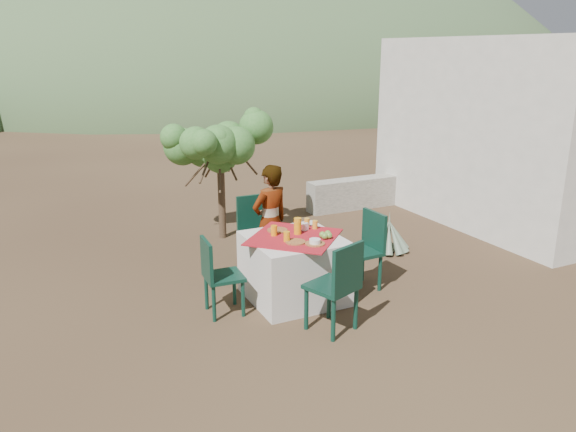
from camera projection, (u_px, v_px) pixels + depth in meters
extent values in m
plane|color=#332217|center=(269.00, 319.00, 6.09)|extent=(160.00, 160.00, 0.00)
cube|color=beige|center=(294.00, 268.00, 6.50)|extent=(1.02, 1.02, 0.75)
cube|color=#AD192A|center=(294.00, 237.00, 6.39)|extent=(1.30, 1.30, 0.01)
cylinder|color=black|center=(252.00, 260.00, 7.11)|extent=(0.05, 0.05, 0.49)
cylinder|color=black|center=(279.00, 256.00, 7.27)|extent=(0.05, 0.05, 0.49)
cylinder|color=black|center=(242.00, 251.00, 7.43)|extent=(0.05, 0.05, 0.49)
cylinder|color=black|center=(267.00, 247.00, 7.58)|extent=(0.05, 0.05, 0.49)
cube|color=black|center=(260.00, 236.00, 7.28)|extent=(0.46, 0.46, 0.04)
cube|color=black|center=(253.00, 213.00, 7.38)|extent=(0.46, 0.05, 0.48)
cylinder|color=black|center=(329.00, 297.00, 6.05)|extent=(0.05, 0.05, 0.48)
cylinder|color=black|center=(306.00, 308.00, 5.80)|extent=(0.05, 0.05, 0.48)
cylinder|color=black|center=(356.00, 308.00, 5.81)|extent=(0.05, 0.05, 0.48)
cylinder|color=black|center=(333.00, 319.00, 5.56)|extent=(0.05, 0.05, 0.48)
cube|color=black|center=(332.00, 286.00, 5.74)|extent=(0.58, 0.58, 0.04)
cube|color=black|center=(348.00, 268.00, 5.53)|extent=(0.44, 0.20, 0.47)
cylinder|color=black|center=(243.00, 298.00, 6.09)|extent=(0.04, 0.04, 0.43)
cylinder|color=black|center=(234.00, 287.00, 6.38)|extent=(0.04, 0.04, 0.43)
cylinder|color=black|center=(214.00, 303.00, 5.97)|extent=(0.04, 0.04, 0.43)
cylinder|color=black|center=(206.00, 291.00, 6.26)|extent=(0.04, 0.04, 0.43)
cube|color=black|center=(224.00, 277.00, 6.12)|extent=(0.43, 0.43, 0.04)
cube|color=black|center=(207.00, 259.00, 5.98)|extent=(0.06, 0.40, 0.42)
cylinder|color=black|center=(339.00, 268.00, 6.88)|extent=(0.05, 0.05, 0.47)
cylinder|color=black|center=(356.00, 278.00, 6.58)|extent=(0.05, 0.05, 0.47)
cylinder|color=black|center=(363.00, 263.00, 7.04)|extent=(0.05, 0.05, 0.47)
cylinder|color=black|center=(380.00, 272.00, 6.74)|extent=(0.05, 0.05, 0.47)
cube|color=black|center=(360.00, 252.00, 6.74)|extent=(0.46, 0.46, 0.04)
cube|color=black|center=(374.00, 230.00, 6.76)|extent=(0.07, 0.44, 0.46)
imported|color=#8C6651|center=(270.00, 222.00, 7.04)|extent=(0.61, 0.48, 1.46)
cylinder|color=#4E3827|center=(222.00, 197.00, 8.55)|extent=(0.11, 0.11, 1.28)
sphere|color=#2F6926|center=(220.00, 156.00, 8.37)|extent=(0.55, 0.55, 0.55)
sphere|color=#2F6926|center=(251.00, 144.00, 8.54)|extent=(0.51, 0.51, 0.51)
sphere|color=#2F6926|center=(188.00, 151.00, 8.23)|extent=(0.48, 0.48, 0.48)
sphere|color=#2F6926|center=(215.00, 139.00, 8.79)|extent=(0.49, 0.49, 0.49)
sphere|color=#2F6926|center=(234.00, 158.00, 7.98)|extent=(0.44, 0.44, 0.44)
sphere|color=slate|center=(388.00, 248.00, 8.14)|extent=(0.20, 0.20, 0.20)
cone|color=slate|center=(389.00, 231.00, 8.07)|extent=(0.11, 0.11, 0.59)
cone|color=slate|center=(397.00, 235.00, 8.11)|extent=(0.36, 0.18, 0.50)
cone|color=slate|center=(394.00, 233.00, 8.18)|extent=(0.35, 0.21, 0.51)
cone|color=slate|center=(388.00, 232.00, 8.21)|extent=(0.25, 0.33, 0.51)
cone|color=slate|center=(383.00, 233.00, 8.20)|extent=(0.13, 0.36, 0.49)
cone|color=slate|center=(380.00, 234.00, 8.14)|extent=(0.28, 0.31, 0.52)
cone|color=slate|center=(380.00, 236.00, 8.06)|extent=(0.36, 0.18, 0.50)
cone|color=slate|center=(383.00, 237.00, 7.99)|extent=(0.35, 0.21, 0.51)
cone|color=slate|center=(389.00, 238.00, 7.96)|extent=(0.25, 0.33, 0.51)
cone|color=slate|center=(395.00, 238.00, 7.97)|extent=(0.13, 0.36, 0.49)
cone|color=slate|center=(398.00, 236.00, 8.03)|extent=(0.28, 0.31, 0.52)
cube|color=silver|center=(527.00, 130.00, 9.53)|extent=(3.20, 4.20, 3.00)
cube|color=#9C9588|center=(372.00, 191.00, 10.44)|extent=(2.60, 0.35, 0.55)
ellipsoid|color=#334828|center=(222.00, 88.00, 42.17)|extent=(48.00, 48.00, 20.00)
ellipsoid|color=gray|center=(338.00, 78.00, 57.44)|extent=(36.00, 36.00, 14.00)
cylinder|color=brown|center=(277.00, 230.00, 6.59)|extent=(0.24, 0.24, 0.01)
cylinder|color=brown|center=(295.00, 242.00, 6.19)|extent=(0.22, 0.22, 0.01)
cylinder|color=orange|center=(274.00, 231.00, 6.41)|extent=(0.07, 0.07, 0.12)
cylinder|color=orange|center=(287.00, 237.00, 6.21)|extent=(0.07, 0.07, 0.12)
cylinder|color=orange|center=(298.00, 226.00, 6.45)|extent=(0.09, 0.09, 0.19)
cylinder|color=brown|center=(315.00, 244.00, 6.14)|extent=(0.22, 0.22, 0.01)
cylinder|color=white|center=(315.00, 241.00, 6.13)|extent=(0.13, 0.13, 0.05)
cylinder|color=orange|center=(315.00, 225.00, 6.66)|extent=(0.06, 0.06, 0.10)
cylinder|color=orange|center=(307.00, 222.00, 6.73)|extent=(0.07, 0.07, 0.10)
cube|color=white|center=(305.00, 227.00, 6.59)|extent=(0.08, 0.06, 0.09)
sphere|color=olive|center=(322.00, 235.00, 6.33)|extent=(0.08, 0.08, 0.08)
sphere|color=olive|center=(328.00, 234.00, 6.37)|extent=(0.08, 0.08, 0.08)
sphere|color=olive|center=(329.00, 235.00, 6.31)|extent=(0.08, 0.08, 0.08)
sphere|color=olive|center=(325.00, 236.00, 6.28)|extent=(0.08, 0.08, 0.08)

